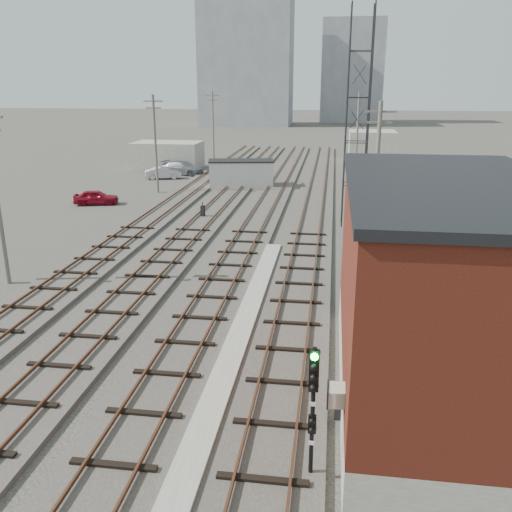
% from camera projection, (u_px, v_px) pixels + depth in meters
% --- Properties ---
extents(ground, '(320.00, 320.00, 0.00)m').
position_uv_depth(ground, '(299.00, 171.00, 64.25)').
color(ground, '#282621').
rests_on(ground, ground).
extents(track_right, '(3.20, 90.00, 0.39)m').
position_uv_depth(track_right, '(313.00, 210.00, 44.07)').
color(track_right, '#332D28').
rests_on(track_right, ground).
extents(track_mid_right, '(3.20, 90.00, 0.39)m').
position_uv_depth(track_mid_right, '(264.00, 208.00, 44.61)').
color(track_mid_right, '#332D28').
rests_on(track_mid_right, ground).
extents(track_mid_left, '(3.20, 90.00, 0.39)m').
position_uv_depth(track_mid_left, '(217.00, 207.00, 45.14)').
color(track_mid_left, '#332D28').
rests_on(track_mid_left, ground).
extents(track_left, '(3.20, 90.00, 0.39)m').
position_uv_depth(track_left, '(170.00, 205.00, 45.67)').
color(track_left, '#332D28').
rests_on(track_left, ground).
extents(platform_curb, '(0.90, 28.00, 0.26)m').
position_uv_depth(platform_curb, '(234.00, 351.00, 20.75)').
color(platform_curb, gray).
rests_on(platform_curb, ground).
extents(brick_building, '(6.54, 12.20, 7.22)m').
position_uv_depth(brick_building, '(442.00, 295.00, 16.86)').
color(brick_building, gray).
rests_on(brick_building, ground).
extents(lattice_tower, '(1.60, 1.60, 15.00)m').
position_uv_depth(lattice_tower, '(357.00, 120.00, 37.66)').
color(lattice_tower, black).
rests_on(lattice_tower, ground).
extents(utility_pole_left_b, '(1.80, 0.24, 9.00)m').
position_uv_depth(utility_pole_left_b, '(155.00, 141.00, 50.31)').
color(utility_pole_left_b, '#595147').
rests_on(utility_pole_left_b, ground).
extents(utility_pole_left_c, '(1.80, 0.24, 9.00)m').
position_uv_depth(utility_pole_left_c, '(213.00, 123.00, 73.90)').
color(utility_pole_left_c, '#595147').
rests_on(utility_pole_left_c, ground).
extents(utility_pole_right_a, '(1.80, 0.24, 9.00)m').
position_uv_depth(utility_pole_right_a, '(376.00, 175.00, 31.74)').
color(utility_pole_right_a, '#595147').
rests_on(utility_pole_right_a, ground).
extents(utility_pole_right_b, '(1.80, 0.24, 9.00)m').
position_uv_depth(utility_pole_right_b, '(357.00, 132.00, 60.05)').
color(utility_pole_right_b, '#595147').
rests_on(utility_pole_right_b, ground).
extents(apartment_left, '(22.00, 14.00, 30.00)m').
position_uv_depth(apartment_left, '(247.00, 62.00, 132.86)').
color(apartment_left, gray).
rests_on(apartment_left, ground).
extents(apartment_right, '(16.00, 12.00, 26.00)m').
position_uv_depth(apartment_right, '(352.00, 72.00, 144.16)').
color(apartment_right, gray).
rests_on(apartment_right, ground).
extents(shed_left, '(8.00, 5.00, 3.20)m').
position_uv_depth(shed_left, '(168.00, 155.00, 65.90)').
color(shed_left, gray).
rests_on(shed_left, ground).
extents(shed_right, '(6.00, 6.00, 4.00)m').
position_uv_depth(shed_right, '(372.00, 146.00, 71.88)').
color(shed_right, gray).
rests_on(shed_right, ground).
extents(signal_mast, '(0.40, 0.41, 3.81)m').
position_uv_depth(signal_mast, '(313.00, 406.00, 13.55)').
color(signal_mast, gray).
rests_on(signal_mast, ground).
extents(switch_stand, '(0.33, 0.33, 1.20)m').
position_uv_depth(switch_stand, '(203.00, 211.00, 41.52)').
color(switch_stand, black).
rests_on(switch_stand, ground).
extents(site_trailer, '(6.83, 3.94, 2.71)m').
position_uv_depth(site_trailer, '(241.00, 173.00, 54.02)').
color(site_trailer, silver).
rests_on(site_trailer, ground).
extents(car_red, '(4.00, 2.38, 1.27)m').
position_uv_depth(car_red, '(96.00, 197.00, 46.36)').
color(car_red, maroon).
rests_on(car_red, ground).
extents(car_silver, '(4.10, 2.40, 1.28)m').
position_uv_depth(car_silver, '(163.00, 173.00, 58.92)').
color(car_silver, '#AEB0B6').
rests_on(car_silver, ground).
extents(car_grey, '(5.55, 3.49, 1.50)m').
position_uv_depth(car_grey, '(182.00, 168.00, 61.79)').
color(car_grey, slate).
rests_on(car_grey, ground).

